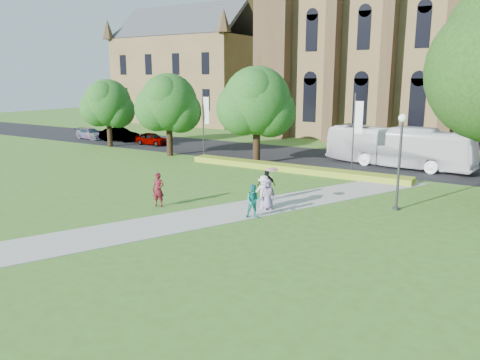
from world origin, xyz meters
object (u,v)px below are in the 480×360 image
Objects in this scene: car_0 at (152,139)px; pedestrian_0 at (158,190)px; car_2 at (91,134)px; tour_coach at (398,147)px; streetlamp at (400,150)px; car_1 at (119,134)px.

car_0 is 2.05× the size of pedestrian_0.
car_0 is 9.50m from car_2.
car_0 is (-25.47, -1.10, -0.96)m from tour_coach.
car_0 is at bearing 116.98° from pedestrian_0.
streetlamp is at bearing 13.04° from pedestrian_0.
car_1 is (-30.59, -0.87, -0.86)m from tour_coach.
pedestrian_0 is at bearing -118.69° from car_2.
tour_coach is at bearing 50.24° from pedestrian_0.
streetlamp is 2.76× the size of pedestrian_0.
car_0 is (-28.59, 11.71, -2.61)m from streetlamp.
car_0 is at bearing 100.08° from tour_coach.
car_0 is 0.91× the size of car_2.
car_2 is (-9.50, -0.12, -0.04)m from car_0.
streetlamp is 1.23× the size of car_2.
car_1 is 2.44× the size of pedestrian_0.
tour_coach reaches higher than car_0.
tour_coach is (-3.12, 12.81, -1.66)m from streetlamp.
car_2 is at bearing 99.60° from tour_coach.
car_2 is (-4.38, -0.35, -0.14)m from car_1.
streetlamp is 1.35× the size of car_0.
car_0 is 0.84× the size of car_1.
pedestrian_0 is (22.24, -18.39, 0.21)m from car_1.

